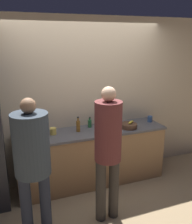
{
  "coord_description": "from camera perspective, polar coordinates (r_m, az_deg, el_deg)",
  "views": [
    {
      "loc": [
        -1.22,
        -3.08,
        2.26
      ],
      "look_at": [
        0.0,
        0.14,
        1.24
      ],
      "focal_mm": 40.0,
      "sensor_mm": 36.0,
      "label": 1
    }
  ],
  "objects": [
    {
      "name": "bottle_green",
      "position": [
        3.99,
        -1.44,
        -2.57
      ],
      "size": [
        0.06,
        0.06,
        0.17
      ],
      "color": "#236033",
      "rests_on": "counter"
    },
    {
      "name": "bottle_red",
      "position": [
        3.63,
        -17.53,
        -5.28
      ],
      "size": [
        0.08,
        0.08,
        0.17
      ],
      "color": "red",
      "rests_on": "counter"
    },
    {
      "name": "utensil_crock",
      "position": [
        3.75,
        -12.41,
        -4.18
      ],
      "size": [
        0.12,
        0.12,
        0.25
      ],
      "color": "#3D424C",
      "rests_on": "counter"
    },
    {
      "name": "ground_plane",
      "position": [
        4.01,
        0.73,
        -17.85
      ],
      "size": [
        14.0,
        14.0,
        0.0
      ],
      "primitive_type": "plane",
      "color": "#9E8460"
    },
    {
      "name": "person_left",
      "position": [
        2.87,
        -14.42,
        -9.51
      ],
      "size": [
        0.4,
        0.4,
        1.67
      ],
      "color": "#232838",
      "rests_on": "ground_plane"
    },
    {
      "name": "bottle_amber",
      "position": [
        3.8,
        -4.1,
        -3.15
      ],
      "size": [
        0.06,
        0.06,
        0.24
      ],
      "color": "brown",
      "rests_on": "counter"
    },
    {
      "name": "cup_yellow",
      "position": [
        3.75,
        -9.78,
        -4.35
      ],
      "size": [
        0.09,
        0.09,
        0.1
      ],
      "color": "gold",
      "rests_on": "counter"
    },
    {
      "name": "potted_plant",
      "position": [
        4.16,
        3.19,
        -0.83
      ],
      "size": [
        0.16,
        0.16,
        0.25
      ],
      "color": "#3D3D42",
      "rests_on": "counter"
    },
    {
      "name": "person_center",
      "position": [
        3.03,
        2.74,
        -7.62
      ],
      "size": [
        0.33,
        0.33,
        1.74
      ],
      "color": "#38332D",
      "rests_on": "ground_plane"
    },
    {
      "name": "counter",
      "position": [
        4.06,
        -1.05,
        -10.04
      ],
      "size": [
        2.36,
        0.62,
        0.89
      ],
      "color": "#9E754C",
      "rests_on": "ground_plane"
    },
    {
      "name": "fruit_bowl",
      "position": [
        3.99,
        7.55,
        -3.1
      ],
      "size": [
        0.26,
        0.26,
        0.11
      ],
      "color": "#4C3323",
      "rests_on": "counter"
    },
    {
      "name": "wall_back",
      "position": [
        4.03,
        -2.53,
        2.67
      ],
      "size": [
        5.2,
        0.06,
        2.6
      ],
      "color": "#C6B293",
      "rests_on": "ground_plane"
    },
    {
      "name": "cup_blue",
      "position": [
        4.35,
        12.21,
        -1.55
      ],
      "size": [
        0.08,
        0.08,
        0.1
      ],
      "color": "#335184",
      "rests_on": "counter"
    }
  ]
}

